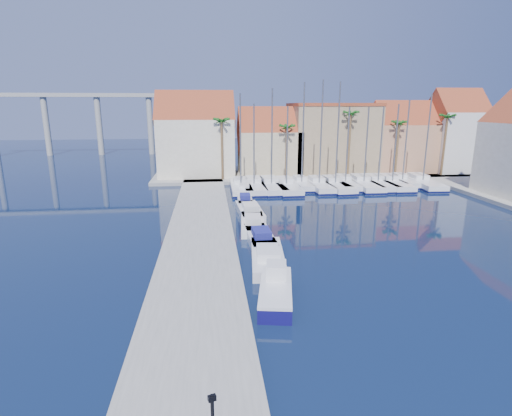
{
  "coord_description": "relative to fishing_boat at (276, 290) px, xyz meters",
  "views": [
    {
      "loc": [
        -7.95,
        -19.19,
        11.54
      ],
      "look_at": [
        -4.08,
        13.89,
        3.0
      ],
      "focal_mm": 28.0,
      "sensor_mm": 36.0,
      "label": 1
    }
  ],
  "objects": [
    {
      "name": "sailboat_6",
      "position": [
        13.86,
        32.63,
        -0.06
      ],
      "size": [
        3.49,
        10.97,
        14.72
      ],
      "rotation": [
        0.0,
        0.0,
        0.06
      ],
      "color": "white",
      "rests_on": "ground"
    },
    {
      "name": "motorboat_west_6",
      "position": [
        1.11,
        35.61,
        -0.15
      ],
      "size": [
        2.67,
        6.85,
        1.4
      ],
      "rotation": [
        0.0,
        0.0,
        -0.08
      ],
      "color": "white",
      "rests_on": "ground"
    },
    {
      "name": "building_4",
      "position": [
        38.16,
        43.13,
        6.3
      ],
      "size": [
        8.3,
        8.0,
        14.0
      ],
      "color": "white",
      "rests_on": "shore_north"
    },
    {
      "name": "motorboat_west_2",
      "position": [
        0.18,
        14.79,
        -0.15
      ],
      "size": [
        2.75,
        6.99,
        1.4
      ],
      "rotation": [
        0.0,
        0.0,
        -0.08
      ],
      "color": "white",
      "rests_on": "ground"
    },
    {
      "name": "building_3",
      "position": [
        29.16,
        44.13,
        5.2
      ],
      "size": [
        10.3,
        8.0,
        12.0
      ],
      "color": "tan",
      "rests_on": "shore_north"
    },
    {
      "name": "motorboat_west_5",
      "position": [
        0.81,
        30.79,
        -0.15
      ],
      "size": [
        2.37,
        5.91,
        1.4
      ],
      "rotation": [
        0.0,
        0.0,
        -0.09
      ],
      "color": "white",
      "rests_on": "ground"
    },
    {
      "name": "sailboat_10",
      "position": [
        22.63,
        33.11,
        -0.1
      ],
      "size": [
        3.2,
        11.06,
        11.79
      ],
      "rotation": [
        0.0,
        0.0,
        -0.03
      ],
      "color": "white",
      "rests_on": "ground"
    },
    {
      "name": "sailboat_5",
      "position": [
        11.59,
        32.79,
        -0.04
      ],
      "size": [
        2.68,
        10.06,
        14.97
      ],
      "rotation": [
        0.0,
        0.0,
        0.0
      ],
      "color": "white",
      "rests_on": "ground"
    },
    {
      "name": "sailboat_11",
      "position": [
        24.78,
        34.17,
        -0.05
      ],
      "size": [
        2.48,
        8.36,
        12.36
      ],
      "rotation": [
        0.0,
        0.0,
        -0.03
      ],
      "color": "white",
      "rests_on": "ground"
    },
    {
      "name": "sailboat_9",
      "position": [
        20.51,
        33.28,
        -0.1
      ],
      "size": [
        2.9,
        10.89,
        11.46
      ],
      "rotation": [
        0.0,
        0.0,
        0.0
      ],
      "color": "white",
      "rests_on": "ground"
    },
    {
      "name": "sailboat_12",
      "position": [
        27.41,
        33.2,
        -0.09
      ],
      "size": [
        3.83,
        11.48,
        13.2
      ],
      "rotation": [
        0.0,
        0.0,
        -0.08
      ],
      "color": "white",
      "rests_on": "ground"
    },
    {
      "name": "palm_4",
      "position": [
        34.16,
        39.13,
        8.89
      ],
      "size": [
        2.6,
        2.6,
        10.65
      ],
      "color": "brown",
      "rests_on": "shore_north"
    },
    {
      "name": "motorboat_west_4",
      "position": [
        0.3,
        24.43,
        -0.15
      ],
      "size": [
        1.93,
        5.4,
        1.4
      ],
      "rotation": [
        0.0,
        0.0,
        -0.04
      ],
      "color": "white",
      "rests_on": "ground"
    },
    {
      "name": "sailboat_3",
      "position": [
        6.79,
        32.55,
        -0.1
      ],
      "size": [
        3.07,
        11.02,
        11.5
      ],
      "rotation": [
        0.0,
        0.0,
        0.02
      ],
      "color": "white",
      "rests_on": "ground"
    },
    {
      "name": "sailboat_1",
      "position": [
        2.34,
        33.27,
        -0.1
      ],
      "size": [
        3.3,
        11.37,
        11.83
      ],
      "rotation": [
        0.0,
        0.0,
        -0.03
      ],
      "color": "white",
      "rests_on": "ground"
    },
    {
      "name": "quay_west",
      "position": [
        -4.84,
        10.63,
        -0.41
      ],
      "size": [
        6.0,
        77.0,
        0.5
      ],
      "primitive_type": "cube",
      "color": "gray",
      "rests_on": "ground"
    },
    {
      "name": "shore_north",
      "position": [
        14.16,
        45.13,
        -0.41
      ],
      "size": [
        54.0,
        16.0,
        0.5
      ],
      "primitive_type": "cube",
      "color": "gray",
      "rests_on": "ground"
    },
    {
      "name": "palm_1",
      "position": [
        8.16,
        39.13,
        7.47
      ],
      "size": [
        2.6,
        2.6,
        9.15
      ],
      "color": "brown",
      "rests_on": "shore_north"
    },
    {
      "name": "palm_2",
      "position": [
        18.16,
        39.13,
        9.36
      ],
      "size": [
        2.6,
        2.6,
        11.15
      ],
      "color": "brown",
      "rests_on": "shore_north"
    },
    {
      "name": "building_2",
      "position": [
        17.16,
        45.13,
        5.6
      ],
      "size": [
        14.2,
        10.2,
        11.5
      ],
      "color": "#9C8560",
      "rests_on": "shore_north"
    },
    {
      "name": "sailboat_0",
      "position": [
        0.45,
        32.78,
        -0.08
      ],
      "size": [
        2.94,
        10.53,
        13.14
      ],
      "rotation": [
        0.0,
        0.0,
        -0.02
      ],
      "color": "white",
      "rests_on": "ground"
    },
    {
      "name": "fishing_boat",
      "position": [
        0.0,
        0.0,
        0.0
      ],
      "size": [
        2.9,
        5.94,
        1.99
      ],
      "rotation": [
        0.0,
        0.0,
        -0.18
      ],
      "color": "#120E55",
      "rests_on": "ground"
    },
    {
      "name": "sailboat_7",
      "position": [
        15.79,
        33.67,
        -0.09
      ],
      "size": [
        3.14,
        9.88,
        11.4
      ],
      "rotation": [
        0.0,
        0.0,
        -0.06
      ],
      "color": "white",
      "rests_on": "ground"
    },
    {
      "name": "motorboat_west_3",
      "position": [
        0.4,
        19.63,
        -0.15
      ],
      "size": [
        2.65,
        7.37,
        1.4
      ],
      "rotation": [
        0.0,
        0.0,
        0.05
      ],
      "color": "white",
      "rests_on": "ground"
    },
    {
      "name": "building_1",
      "position": [
        6.16,
        44.13,
        4.63
      ],
      "size": [
        10.3,
        8.0,
        11.0
      ],
      "color": "tan",
      "rests_on": "shore_north"
    },
    {
      "name": "ground",
      "position": [
        4.16,
        -2.87,
        -0.66
      ],
      "size": [
        260.0,
        260.0,
        0.0
      ],
      "primitive_type": "plane",
      "color": "#081432",
      "rests_on": "ground"
    },
    {
      "name": "building_0",
      "position": [
        -5.84,
        44.13,
        5.86
      ],
      "size": [
        12.3,
        9.0,
        13.5
      ],
      "color": "beige",
      "rests_on": "shore_north"
    },
    {
      "name": "viaduct",
      "position": [
        -34.92,
        79.13,
        9.59
      ],
      "size": [
        48.0,
        2.2,
        14.45
      ],
      "color": "#9E9E99",
      "rests_on": "ground"
    },
    {
      "name": "sailboat_8",
      "position": [
        18.35,
        33.2,
        -0.11
      ],
      "size": [
        3.44,
        11.52,
        11.4
      ],
      "rotation": [
        0.0,
        0.0,
        -0.04
      ],
      "color": "white",
      "rests_on": "ground"
    },
    {
      "name": "palm_0",
      "position": [
        -1.84,
        39.13,
        8.42
      ],
      "size": [
        2.6,
        2.6,
        10.15
      ],
      "color": "brown",
      "rests_on": "shore_north"
    },
    {
      "name": "palm_3",
      "position": [
        26.16,
        39.13,
        7.95
      ],
      "size": [
        2.6,
        2.6,
        9.65
      ],
      "color": "brown",
      "rests_on": "shore_north"
    },
    {
      "name": "motorboat_west_1",
      "position": [
        0.39,
        10.49,
        -0.15
      ],
      "size": [
        2.29,
        6.59,
        1.4
      ],
      "rotation": [
        0.0,
        0.0,
        0.03
      ],
      "color": "white",
      "rests_on": "ground"
    },
    {
      "name": "motorboat_west_0",
      "position": [
        0.35,
        5.85,
        -0.15
      ],
      "size": [
        3.05,
        7.6,
        1.4
      ],
      "rotation": [
        0.0,
        0.0,
        -0.09
      ],
      "color": "white",
      "rests_on": "ground"
    },
    {
      "name": "sailboat_4",
      "position": [
        9.26,
        33.63,
        0.01
      ],
      "size": [
        2.44,
        8.24,
        14.68
      ],
      "rotation": [
        0.0,
        0.0,
        0.03
      ],
      "color": "white",
      "rests_on": "ground"
    },
    {
      "name": "sailboat_2",
      "position": [
        4.76,
        33.18,
        -0.08
      ],
      "size": [
        3.45,
        11.53,
        13.85
      ],
      "rotation": [
        0.0,
        0.0,
        0.04
      ],
      "color": "white",
      "rests_on": "ground"
    }
  ]
}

